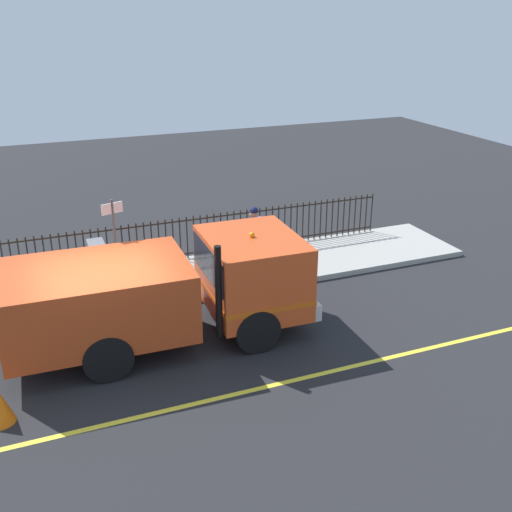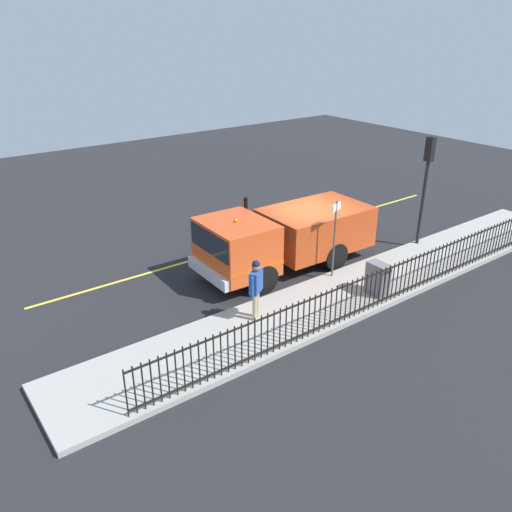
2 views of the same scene
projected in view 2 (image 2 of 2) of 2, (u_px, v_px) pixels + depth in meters
ground_plane at (306, 256)px, 18.82m from camera, size 45.36×45.36×0.00m
sidewalk_slab at (368, 285)px, 16.62m from camera, size 2.61×20.62×0.15m
lane_marking at (269, 238)px, 20.42m from camera, size 0.12×18.56×0.01m
work_truck at (279, 236)px, 17.35m from camera, size 2.61×6.38×2.43m
worker_standing at (256, 284)px, 14.14m from camera, size 0.47×0.57×1.80m
iron_fence at (399, 279)px, 15.49m from camera, size 0.04×17.56×1.21m
traffic_light_near at (427, 170)px, 18.41m from camera, size 0.32×0.24×4.01m
utility_cabinet at (378, 279)px, 15.73m from camera, size 0.69×0.41×1.02m
traffic_cone at (322, 223)px, 20.87m from camera, size 0.52×0.52×0.74m
street_sign at (335, 231)px, 16.39m from camera, size 0.17×0.49×2.59m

